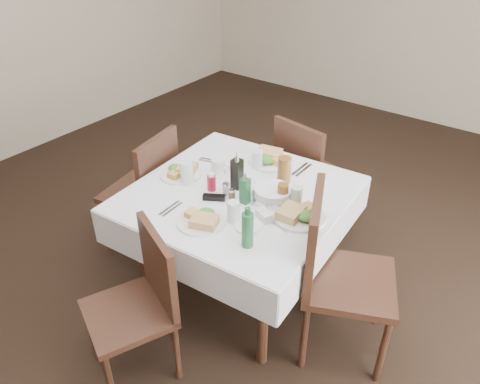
{
  "coord_description": "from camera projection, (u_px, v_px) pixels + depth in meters",
  "views": [
    {
      "loc": [
        1.39,
        -1.89,
        2.27
      ],
      "look_at": [
        0.02,
        -0.06,
        0.8
      ],
      "focal_mm": 35.0,
      "sensor_mm": 36.0,
      "label": 1
    }
  ],
  "objects": [
    {
      "name": "ground_plane",
      "position": [
        243.0,
        286.0,
        3.2
      ],
      "size": [
        7.0,
        7.0,
        0.0
      ],
      "primitive_type": "plane",
      "color": "black"
    },
    {
      "name": "room_shell",
      "position": [
        244.0,
        29.0,
        2.28
      ],
      "size": [
        6.04,
        7.04,
        2.8
      ],
      "color": "#B8A996",
      "rests_on": "ground"
    },
    {
      "name": "dining_table",
      "position": [
        239.0,
        204.0,
        2.84
      ],
      "size": [
        1.3,
        1.3,
        0.76
      ],
      "color": "black",
      "rests_on": "ground"
    },
    {
      "name": "chair_north",
      "position": [
        306.0,
        170.0,
        3.48
      ],
      "size": [
        0.51,
        0.51,
        0.93
      ],
      "color": "black",
      "rests_on": "ground"
    },
    {
      "name": "chair_south",
      "position": [
        142.0,
        297.0,
        2.42
      ],
      "size": [
        0.55,
        0.55,
        0.88
      ],
      "color": "black",
      "rests_on": "ground"
    },
    {
      "name": "chair_east",
      "position": [
        333.0,
        267.0,
        2.5
      ],
      "size": [
        0.63,
        0.63,
        1.01
      ],
      "color": "black",
      "rests_on": "ground"
    },
    {
      "name": "chair_west",
      "position": [
        148.0,
        186.0,
        3.28
      ],
      "size": [
        0.51,
        0.51,
        0.93
      ],
      "color": "black",
      "rests_on": "ground"
    },
    {
      "name": "meal_north",
      "position": [
        270.0,
        158.0,
        3.09
      ],
      "size": [
        0.3,
        0.3,
        0.07
      ],
      "color": "white",
      "rests_on": "dining_table"
    },
    {
      "name": "meal_south",
      "position": [
        202.0,
        219.0,
        2.52
      ],
      "size": [
        0.27,
        0.27,
        0.06
      ],
      "color": "white",
      "rests_on": "dining_table"
    },
    {
      "name": "meal_east",
      "position": [
        299.0,
        214.0,
        2.56
      ],
      "size": [
        0.29,
        0.29,
        0.06
      ],
      "color": "white",
      "rests_on": "dining_table"
    },
    {
      "name": "meal_west",
      "position": [
        181.0,
        171.0,
        2.95
      ],
      "size": [
        0.26,
        0.26,
        0.06
      ],
      "color": "white",
      "rests_on": "dining_table"
    },
    {
      "name": "side_plate_a",
      "position": [
        232.0,
        165.0,
        3.05
      ],
      "size": [
        0.16,
        0.16,
        0.01
      ],
      "color": "white",
      "rests_on": "dining_table"
    },
    {
      "name": "side_plate_b",
      "position": [
        248.0,
        226.0,
        2.5
      ],
      "size": [
        0.15,
        0.15,
        0.01
      ],
      "color": "white",
      "rests_on": "dining_table"
    },
    {
      "name": "water_n",
      "position": [
        258.0,
        159.0,
        3.01
      ],
      "size": [
        0.07,
        0.07,
        0.12
      ],
      "color": "silver",
      "rests_on": "dining_table"
    },
    {
      "name": "water_s",
      "position": [
        233.0,
        212.0,
        2.51
      ],
      "size": [
        0.07,
        0.07,
        0.12
      ],
      "color": "silver",
      "rests_on": "dining_table"
    },
    {
      "name": "water_e",
      "position": [
        296.0,
        196.0,
        2.64
      ],
      "size": [
        0.07,
        0.07,
        0.12
      ],
      "color": "silver",
      "rests_on": "dining_table"
    },
    {
      "name": "water_w",
      "position": [
        187.0,
        173.0,
        2.84
      ],
      "size": [
        0.08,
        0.08,
        0.15
      ],
      "color": "silver",
      "rests_on": "dining_table"
    },
    {
      "name": "iced_tea_a",
      "position": [
        284.0,
        170.0,
        2.84
      ],
      "size": [
        0.08,
        0.08,
        0.17
      ],
      "color": "brown",
      "rests_on": "dining_table"
    },
    {
      "name": "iced_tea_b",
      "position": [
        283.0,
        194.0,
        2.65
      ],
      "size": [
        0.06,
        0.06,
        0.13
      ],
      "color": "brown",
      "rests_on": "dining_table"
    },
    {
      "name": "bread_basket",
      "position": [
        273.0,
        195.0,
        2.7
      ],
      "size": [
        0.24,
        0.24,
        0.08
      ],
      "color": "silver",
      "rests_on": "dining_table"
    },
    {
      "name": "oil_cruet_dark",
      "position": [
        237.0,
        173.0,
        2.78
      ],
      "size": [
        0.06,
        0.06,
        0.24
      ],
      "color": "black",
      "rests_on": "dining_table"
    },
    {
      "name": "oil_cruet_green",
      "position": [
        245.0,
        190.0,
        2.65
      ],
      "size": [
        0.05,
        0.05,
        0.2
      ],
      "color": "#216034",
      "rests_on": "dining_table"
    },
    {
      "name": "ketchup_bottle",
      "position": [
        212.0,
        182.0,
        2.79
      ],
      "size": [
        0.05,
        0.05,
        0.11
      ],
      "color": "#AD1628",
      "rests_on": "dining_table"
    },
    {
      "name": "salt_shaker",
      "position": [
        226.0,
        189.0,
        2.74
      ],
      "size": [
        0.04,
        0.04,
        0.08
      ],
      "color": "white",
      "rests_on": "dining_table"
    },
    {
      "name": "pepper_shaker",
      "position": [
        232.0,
        196.0,
        2.69
      ],
      "size": [
        0.04,
        0.04,
        0.08
      ],
      "color": "#44341D",
      "rests_on": "dining_table"
    },
    {
      "name": "coffee_mug",
      "position": [
        218.0,
        167.0,
        2.95
      ],
      "size": [
        0.15,
        0.13,
        0.1
      ],
      "color": "white",
      "rests_on": "dining_table"
    },
    {
      "name": "sunglasses",
      "position": [
        214.0,
        197.0,
        2.72
      ],
      "size": [
        0.13,
        0.1,
        0.03
      ],
      "color": "black",
      "rests_on": "dining_table"
    },
    {
      "name": "green_bottle",
      "position": [
        248.0,
        229.0,
        2.32
      ],
      "size": [
        0.06,
        0.06,
        0.23
      ],
      "color": "#216034",
      "rests_on": "dining_table"
    },
    {
      "name": "sugar_caddy",
      "position": [
        264.0,
        215.0,
        2.55
      ],
      "size": [
        0.11,
        0.09,
        0.05
      ],
      "color": "white",
      "rests_on": "dining_table"
    },
    {
      "name": "cutlery_n",
      "position": [
        302.0,
        170.0,
        3.01
      ],
      "size": [
        0.05,
        0.19,
        0.01
      ],
      "color": "silver",
      "rests_on": "dining_table"
    },
    {
      "name": "cutlery_s",
      "position": [
        171.0,
        209.0,
        2.64
      ],
      "size": [
        0.05,
        0.17,
        0.01
      ],
      "color": "silver",
      "rests_on": "dining_table"
    },
    {
      "name": "cutlery_e",
      "position": [
        278.0,
        224.0,
        2.52
      ],
      "size": [
        0.17,
        0.08,
        0.01
      ],
      "color": "silver",
      "rests_on": "dining_table"
    },
    {
      "name": "cutlery_w",
      "position": [
        212.0,
        161.0,
        3.1
      ],
      "size": [
        0.19,
        0.1,
        0.01
      ],
      "color": "silver",
      "rests_on": "dining_table"
    }
  ]
}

